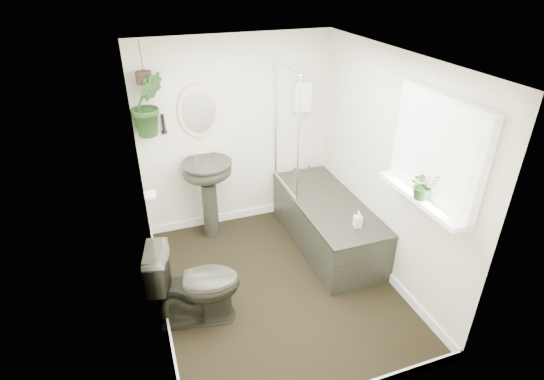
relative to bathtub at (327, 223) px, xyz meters
name	(u,v)px	position (x,y,z in m)	size (l,w,h in m)	color
floor	(277,285)	(-0.80, -0.50, -0.30)	(2.30, 2.80, 0.02)	black
ceiling	(278,57)	(-0.80, -0.50, 2.02)	(2.30, 2.80, 0.02)	white
wall_back	(237,135)	(-0.80, 0.91, 0.86)	(2.30, 0.02, 2.30)	white
wall_front	(354,287)	(-0.80, -1.91, 0.86)	(2.30, 0.02, 2.30)	white
wall_left	(147,210)	(-1.96, -0.50, 0.86)	(0.02, 2.80, 2.30)	white
wall_right	(387,169)	(0.36, -0.50, 0.86)	(0.02, 2.80, 2.30)	white
skirting	(277,281)	(-0.80, -0.50, -0.24)	(2.30, 2.80, 0.10)	white
bathtub	(327,223)	(0.00, 0.00, 0.00)	(0.72, 1.72, 0.58)	black
bath_screen	(286,131)	(-0.33, 0.49, 0.99)	(0.04, 0.72, 1.40)	silver
shower_box	(302,97)	(0.00, 0.84, 1.26)	(0.20, 0.10, 0.35)	white
oval_mirror	(199,111)	(-1.23, 0.87, 1.21)	(0.46, 0.03, 0.62)	beige
wall_sconce	(163,124)	(-1.63, 0.86, 1.11)	(0.04, 0.04, 0.22)	black
toilet_roll_holder	(150,196)	(-1.90, 0.20, 0.61)	(0.11, 0.11, 0.11)	white
window_recess	(437,150)	(0.29, -1.20, 1.36)	(0.08, 1.00, 0.90)	white
window_sill	(421,198)	(0.22, -1.20, 0.94)	(0.18, 1.00, 0.04)	white
window_blinds	(432,151)	(0.24, -1.20, 1.36)	(0.01, 0.86, 0.76)	white
toilet	(195,284)	(-1.65, -0.68, 0.12)	(0.46, 0.80, 0.82)	black
pedestal_sink	(210,199)	(-1.23, 0.65, 0.20)	(0.57, 0.49, 0.98)	black
sill_plant	(424,185)	(0.19, -1.24, 1.08)	(0.22, 0.19, 0.25)	black
hanging_plant	(148,104)	(-1.77, 0.75, 1.38)	(0.37, 0.30, 0.67)	black
soap_bottle	(358,219)	(0.05, -0.56, 0.38)	(0.08, 0.08, 0.18)	black
hanging_pot	(144,77)	(-1.77, 0.75, 1.65)	(0.16, 0.16, 0.12)	#30241A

